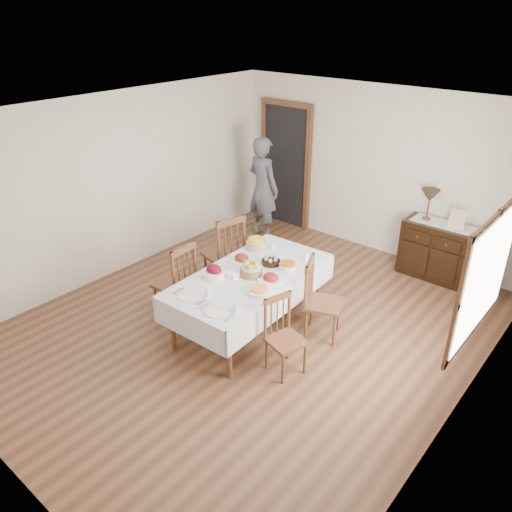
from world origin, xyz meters
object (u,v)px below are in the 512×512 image
Objects in this scene: dining_table at (250,281)px; chair_right_far at (320,299)px; chair_left_near at (177,281)px; sideboard at (450,255)px; chair_left_far at (226,252)px; person at (263,185)px; table_lamp at (430,197)px; chair_right_near at (284,335)px.

dining_table is 2.15× the size of chair_right_far.
chair_left_near is at bearing -153.79° from dining_table.
chair_left_far is at bearing -135.91° from sideboard.
chair_right_far is (1.58, 0.82, -0.02)m from chair_left_near.
chair_left_far is (-0.03, 0.92, 0.04)m from chair_left_near.
chair_right_far is 2.44m from sideboard.
table_lamp is (2.62, 0.52, 0.26)m from person.
dining_table is 2.45× the size of chair_right_near.
chair_left_far is at bearing 178.62° from chair_left_near.
person is (-0.78, 2.66, 0.39)m from chair_left_near.
person is 2.69m from table_lamp.
chair_left_far is 3.21m from sideboard.
sideboard is at bearing 140.95° from chair_left_near.
dining_table is at bearing -118.15° from sideboard.
table_lamp reaches higher than chair_right_far.
chair_left_far is 1.89m from chair_right_near.
table_lamp reaches higher than chair_right_near.
table_lamp is (-0.43, 0.03, 0.77)m from sideboard.
chair_right_near is at bearing 140.11° from person.
person is (-0.75, 1.73, 0.35)m from chair_left_far.
person reaches higher than chair_left_near.
chair_left_far reaches higher than chair_left_near.
person is at bearing -166.86° from chair_left_near.
chair_right_far is at bearing -96.28° from table_lamp.
chair_left_near reaches higher than dining_table.
chair_right_near is at bearing 88.20° from chair_left_near.
chair_right_near is 3.18m from sideboard.
sideboard is (1.45, 2.71, -0.23)m from dining_table.
chair_right_near is 0.78m from chair_right_far.
chair_left_far is 2.46× the size of table_lamp.
table_lamp is (0.26, 2.36, 0.68)m from chair_right_far.
dining_table is 1.57× the size of sideboard.
dining_table is 1.18× the size of person.
sideboard is at bearing -3.31° from table_lamp.
table_lamp is at bearing 67.54° from dining_table.
dining_table is 2.75m from person.
chair_left_far is 1.92m from person.
person is at bearing -170.75° from sideboard.
chair_right_near is 3.23m from table_lamp.
chair_right_near is at bearing -93.74° from table_lamp.
chair_right_far reaches higher than sideboard.
table_lamp is at bearing 176.69° from sideboard.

